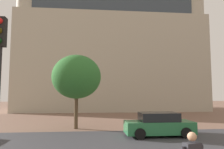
% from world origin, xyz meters
% --- Properties ---
extents(ground_plane, '(120.00, 120.00, 0.00)m').
position_xyz_m(ground_plane, '(0.00, 10.00, 0.00)').
color(ground_plane, brown).
extents(street_asphalt_strip, '(120.00, 7.69, 0.00)m').
position_xyz_m(street_asphalt_strip, '(0.00, 7.16, 0.00)').
color(street_asphalt_strip, '#38383D').
rests_on(street_asphalt_strip, ground_plane).
extents(landmark_building, '(29.12, 12.61, 36.04)m').
position_xyz_m(landmark_building, '(1.86, 31.56, 9.88)').
color(landmark_building, '#B2A893').
rests_on(landmark_building, ground_plane).
extents(car_green, '(4.21, 1.92, 1.46)m').
position_xyz_m(car_green, '(3.10, 8.85, 0.70)').
color(car_green, '#287042').
rests_on(car_green, ground_plane).
extents(tree_curb_far, '(3.76, 3.76, 5.64)m').
position_xyz_m(tree_curb_far, '(-2.27, 12.20, 3.94)').
color(tree_curb_far, brown).
rests_on(tree_curb_far, ground_plane).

